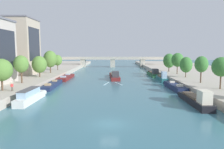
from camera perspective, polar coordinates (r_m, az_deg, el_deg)
ground_plane at (r=28.65m, az=-0.65°, el=-13.20°), size 400.00×400.00×0.00m
quay_left at (r=90.06m, az=-23.28°, el=0.26°), size 36.00×170.00×1.67m
quay_right at (r=89.65m, az=23.52°, el=0.22°), size 36.00×170.00×1.67m
barge_midriver at (r=74.32m, az=0.66°, el=-0.36°), size 3.95×18.21×2.98m
wake_behind_barge at (r=62.37m, az=0.12°, el=-2.47°), size 5.59×6.06×0.03m
moored_boat_left_end at (r=43.14m, az=-21.13°, el=-5.46°), size 2.36×11.42×2.56m
moored_boat_left_midway at (r=59.14m, az=-15.84°, el=-2.67°), size 3.11×15.14×2.16m
moored_boat_left_gap_after at (r=74.70m, az=-12.29°, el=-0.74°), size 3.23×15.73×2.16m
moored_boat_right_end at (r=40.87m, az=21.66°, el=-6.29°), size 2.34×13.03×3.28m
moored_boat_right_lone at (r=55.75m, az=16.59°, el=-3.11°), size 2.70×13.57×2.39m
moored_boat_right_gap_after at (r=69.54m, az=13.32°, el=-0.92°), size 2.10×10.50×3.32m
moored_boat_right_second at (r=83.25m, az=11.04°, el=0.27°), size 2.93×13.51×3.08m
tree_left_third at (r=47.59m, az=-27.69°, el=1.08°), size 4.36×4.36×6.39m
tree_left_midway at (r=56.72m, az=-23.32°, el=2.59°), size 3.60×3.60×6.86m
tree_left_far at (r=68.28m, az=-19.00°, el=2.57°), size 4.49×4.49×6.41m
tree_left_distant at (r=79.25m, az=-16.35°, el=4.02°), size 4.74×4.74×8.03m
tree_left_second at (r=90.77m, az=-14.50°, el=3.76°), size 3.84×3.84×6.34m
tree_right_end_of_row at (r=49.20m, az=27.41°, el=1.83°), size 3.82×3.82×6.69m
tree_right_by_lamp at (r=57.17m, az=22.97°, el=2.54°), size 3.26×3.26×6.66m
tree_right_past_mid at (r=67.52m, az=19.34°, el=2.49°), size 3.70×3.70×6.17m
tree_right_midway at (r=75.70m, az=17.25°, el=3.78°), size 4.13×4.13×7.27m
tree_right_nearest at (r=84.67m, az=15.15°, el=3.61°), size 4.51×4.51×6.93m
building_left_far_end at (r=80.15m, az=-24.59°, el=6.93°), size 13.59×12.55×19.01m
bridge_far at (r=125.85m, az=0.19°, el=3.76°), size 59.38×4.40×6.12m
person_on_quay at (r=46.48m, az=-25.38°, el=-2.91°), size 0.43×0.37×1.62m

